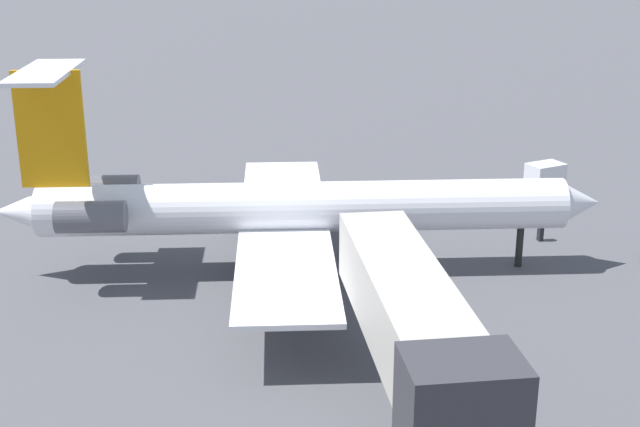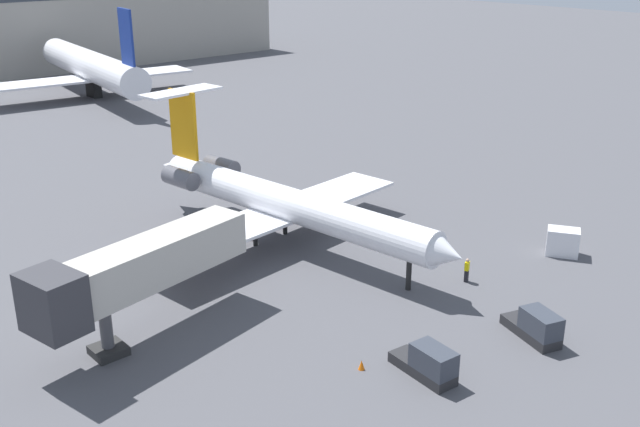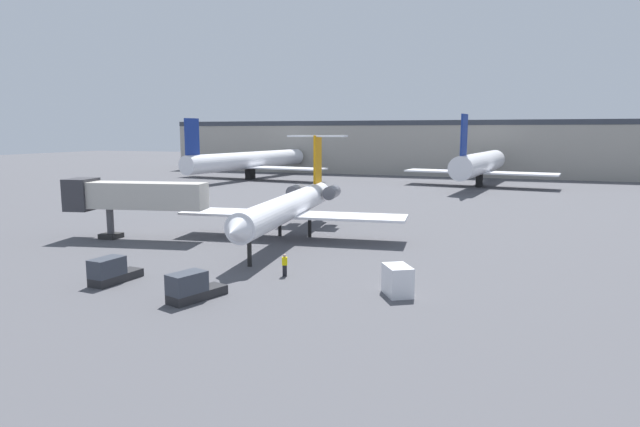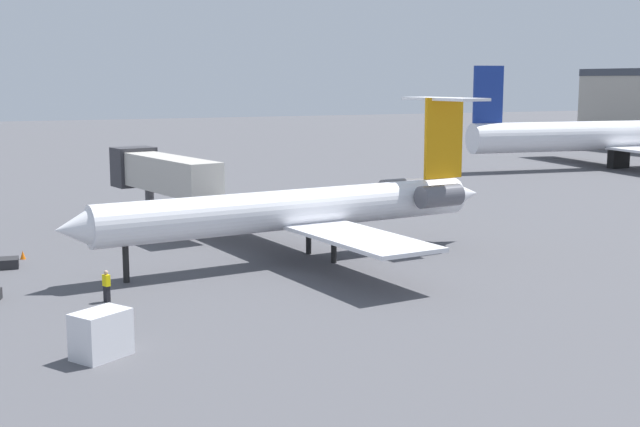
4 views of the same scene
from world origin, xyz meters
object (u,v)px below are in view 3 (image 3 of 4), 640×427
at_px(parked_airliner_west_end, 249,161).
at_px(baggage_tug_trailing, 111,272).
at_px(cargo_container_uld, 397,280).
at_px(regional_jet, 292,204).
at_px(traffic_cone_near, 116,267).
at_px(ground_crew_marshaller, 285,265).
at_px(baggage_tug_lead, 192,288).
at_px(jet_bridge, 127,196).
at_px(parked_airliner_west_mid, 480,164).

bearing_deg(parked_airliner_west_end, baggage_tug_trailing, -69.39).
height_order(baggage_tug_trailing, cargo_container_uld, cargo_container_uld).
bearing_deg(regional_jet, parked_airliner_west_end, 120.73).
distance_m(baggage_tug_trailing, traffic_cone_near, 3.61).
relative_size(ground_crew_marshaller, baggage_tug_lead, 0.40).
relative_size(jet_bridge, baggage_tug_lead, 3.42).
xyz_separation_m(ground_crew_marshaller, parked_airliner_west_mid, (8.96, 74.41, 3.56)).
distance_m(cargo_container_uld, parked_airliner_west_end, 90.39).
bearing_deg(ground_crew_marshaller, baggage_tug_lead, -113.21).
xyz_separation_m(baggage_tug_lead, parked_airliner_west_mid, (12.17, 81.88, 3.58)).
distance_m(ground_crew_marshaller, cargo_container_uld, 9.09).
bearing_deg(baggage_tug_trailing, parked_airliner_west_end, 110.61).
relative_size(baggage_tug_lead, parked_airliner_west_mid, 0.12).
bearing_deg(cargo_container_uld, baggage_tug_trailing, -168.28).
xyz_separation_m(regional_jet, cargo_container_uld, (14.11, -15.57, -2.48)).
xyz_separation_m(baggage_tug_trailing, traffic_cone_near, (-2.10, 2.88, -0.56)).
bearing_deg(ground_crew_marshaller, parked_airliner_west_end, 118.99).
relative_size(regional_jet, baggage_tug_lead, 7.11).
xyz_separation_m(cargo_container_uld, parked_airliner_west_end, (-49.70, 75.43, 3.20)).
relative_size(ground_crew_marshaller, baggage_tug_trailing, 0.41).
bearing_deg(cargo_container_uld, ground_crew_marshaller, 168.46).
bearing_deg(parked_airliner_west_end, parked_airliner_west_mid, 0.91).
bearing_deg(parked_airliner_west_end, ground_crew_marshaller, -61.01).
relative_size(jet_bridge, ground_crew_marshaller, 8.57).
height_order(baggage_tug_lead, traffic_cone_near, baggage_tug_lead).
xyz_separation_m(jet_bridge, parked_airliner_west_end, (-20.25, 65.78, -0.14)).
relative_size(regional_jet, cargo_container_uld, 11.01).
bearing_deg(baggage_tug_lead, regional_jet, 95.38).
xyz_separation_m(ground_crew_marshaller, cargo_container_uld, (8.91, -1.82, 0.14)).
relative_size(regional_jet, baggage_tug_trailing, 7.31).
xyz_separation_m(baggage_tug_lead, cargo_container_uld, (12.11, 5.65, 0.16)).
height_order(baggage_tug_trailing, traffic_cone_near, baggage_tug_trailing).
bearing_deg(baggage_tug_lead, traffic_cone_near, 155.59).
relative_size(traffic_cone_near, parked_airliner_west_mid, 0.02).
height_order(parked_airliner_west_end, parked_airliner_west_mid, parked_airliner_west_mid).
distance_m(jet_bridge, traffic_cone_near, 13.86).
bearing_deg(regional_jet, cargo_container_uld, -47.82).
relative_size(cargo_container_uld, parked_airliner_west_end, 0.06).
relative_size(baggage_tug_trailing, cargo_container_uld, 1.51).
height_order(ground_crew_marshaller, baggage_tug_lead, baggage_tug_lead).
distance_m(regional_jet, parked_airliner_west_end, 69.65).
height_order(cargo_container_uld, parked_airliner_west_mid, parked_airliner_west_mid).
xyz_separation_m(cargo_container_uld, traffic_cone_near, (-21.88, -1.22, -0.72)).
distance_m(cargo_container_uld, traffic_cone_near, 21.92).
bearing_deg(baggage_tug_trailing, ground_crew_marshaller, 28.58).
xyz_separation_m(baggage_tug_lead, traffic_cone_near, (-9.77, 4.43, -0.56)).
height_order(baggage_tug_trailing, parked_airliner_west_mid, parked_airliner_west_mid).
distance_m(regional_jet, jet_bridge, 16.46).
height_order(baggage_tug_lead, baggage_tug_trailing, same).
height_order(regional_jet, jet_bridge, regional_jet).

